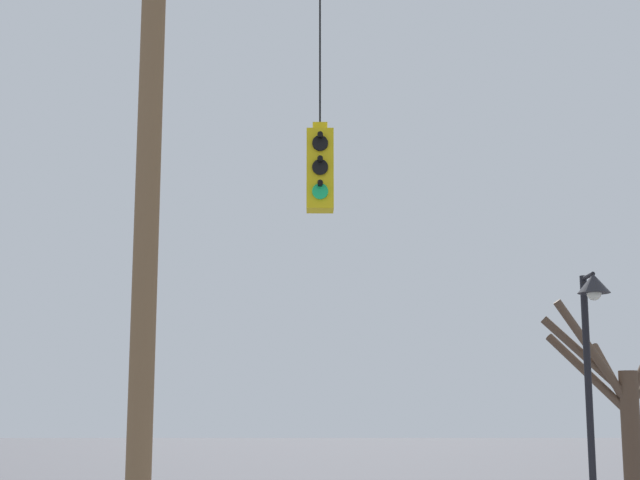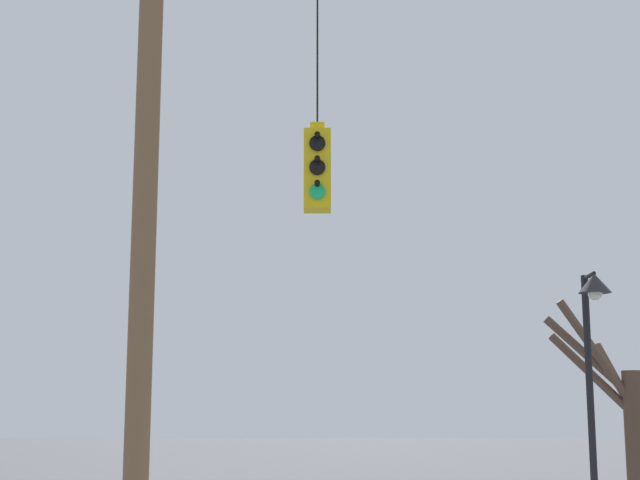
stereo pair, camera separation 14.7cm
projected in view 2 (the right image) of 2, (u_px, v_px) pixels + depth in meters
utility_pole_left at (147, 207)px, 12.32m from camera, size 0.31×0.31×9.47m
traffic_light_over_intersection at (320, 168)px, 12.40m from camera, size 0.34×0.46×3.80m
street_lamp at (596, 330)px, 16.14m from camera, size 0.54×0.92×4.50m
bare_tree at (629, 407)px, 20.28m from camera, size 3.16×1.56×4.67m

